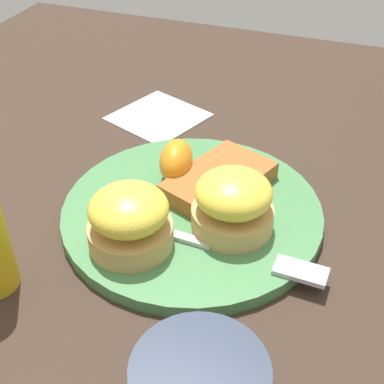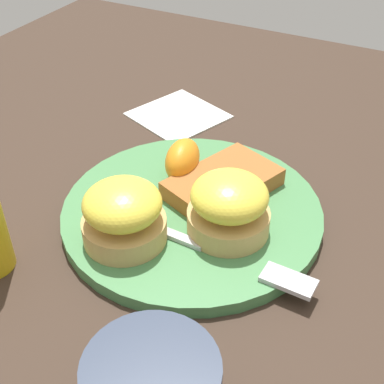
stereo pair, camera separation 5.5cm
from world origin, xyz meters
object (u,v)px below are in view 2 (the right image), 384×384
Objects in this scene: sandwich_benedict_left at (123,214)px; orange_wedge at (182,160)px; fork at (212,250)px; hashbrown_patty at (223,183)px; sandwich_benedict_right at (229,206)px.

orange_wedge is (-0.12, 0.00, -0.01)m from sandwich_benedict_left.
orange_wedge is 0.13m from fork.
hashbrown_patty is at bearing -161.16° from fork.
fork is at bearing 103.87° from sandwich_benedict_left.
sandwich_benedict_right is at bearing 29.35° from hashbrown_patty.
sandwich_benedict_right is 0.35× the size of fork.
fork is at bearing 0.02° from sandwich_benedict_right.
fork is (0.09, 0.03, -0.01)m from hashbrown_patty.
fork is at bearing 40.75° from orange_wedge.
fork is (-0.02, 0.08, -0.03)m from sandwich_benedict_left.
orange_wedge is (-0.06, -0.08, -0.01)m from sandwich_benedict_right.
hashbrown_patty is (-0.11, 0.05, -0.02)m from sandwich_benedict_left.
hashbrown_patty is 0.10m from fork.
sandwich_benedict_right is 0.07m from hashbrown_patty.
orange_wedge reaches higher than fork.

